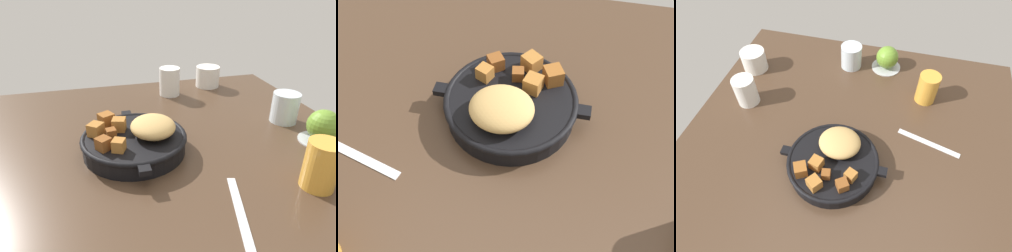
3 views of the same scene
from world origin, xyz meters
TOP-DOWN VIEW (x-y plane):
  - ground_plane at (0.00, 0.00)cm, footprint 97.17×95.02cm
  - cast_iron_skillet at (-1.94, -8.09)cm, footprint 28.47×24.14cm
  - saucer_plate at (5.12, 36.27)cm, footprint 10.22×10.22cm
  - red_apple at (5.12, 36.27)cm, footprint 7.69×7.69cm
  - butter_knife at (22.30, 6.15)cm, footprint 18.08×6.47cm
  - white_creamer_pitcher at (-35.05, 8.68)cm, footprint 6.76×6.76cm
  - juice_glass_amber at (19.73, 23.70)cm, footprint 6.47×6.47cm
  - water_glass_short at (-7.24, 34.05)cm, footprint 7.26×7.26cm
  - ceramic_mug_white at (-39.85, 24.18)cm, footprint 8.33×8.33cm

SIDE VIEW (x-z plane):
  - ground_plane at x=0.00cm, z-range -2.40..0.00cm
  - butter_knife at x=22.30cm, z-range 0.00..0.36cm
  - saucer_plate at x=5.12cm, z-range 0.00..0.60cm
  - cast_iron_skillet at x=-1.94cm, z-range -1.08..7.23cm
  - ceramic_mug_white at x=-39.85cm, z-range 0.00..7.25cm
  - water_glass_short at x=-7.24cm, z-range 0.00..8.26cm
  - red_apple at x=5.12cm, z-range 0.60..8.29cm
  - white_creamer_pitcher at x=-35.05cm, z-range 0.00..9.24cm
  - juice_glass_amber at x=19.73cm, z-range 0.00..9.76cm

